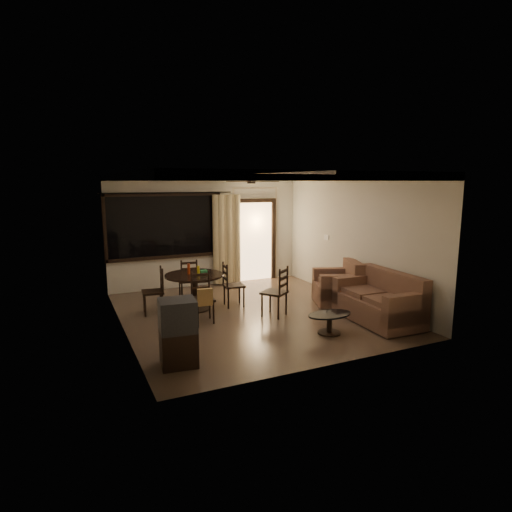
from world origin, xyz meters
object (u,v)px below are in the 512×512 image
dining_chair_north (188,288)px  dining_chair_east (233,293)px  armchair (340,287)px  side_chair (275,301)px  sofa (381,302)px  dining_table (194,282)px  dining_chair_south (203,307)px  dining_chair_west (154,300)px  coffee_table (329,320)px  tv_cabinet (178,333)px

dining_chair_north → dining_chair_east: bearing=136.8°
armchair → side_chair: (-1.68, -0.17, -0.08)m
dining_chair_north → side_chair: 2.23m
dining_chair_east → side_chair: (0.50, -0.98, 0.02)m
dining_chair_north → armchair: size_ratio=0.80×
dining_chair_north → sofa: (2.92, -3.00, 0.09)m
dining_chair_east → dining_table: bearing=89.9°
dining_chair_south → sofa: (3.11, -1.36, 0.07)m
side_chair → armchair: bearing=149.1°
dining_chair_east → dining_chair_north: same height
sofa → armchair: (-0.01, 1.31, 0.01)m
dining_chair_west → coffee_table: dining_chair_west is taller
dining_chair_east → dining_chair_north: (-0.74, 0.87, 0.00)m
dining_chair_north → coffee_table: (1.65, -3.16, -0.04)m
tv_cabinet → coffee_table: (2.75, 0.18, -0.26)m
dining_chair_north → dining_chair_west: bearing=43.2°
tv_cabinet → dining_table: bearing=74.6°
armchair → coffee_table: armchair is taller
dining_table → sofa: size_ratio=0.68×
sofa → dining_table: bearing=146.1°
dining_chair_west → dining_chair_south: size_ratio=1.00×
tv_cabinet → dining_chair_east: bearing=59.4°
dining_table → side_chair: bearing=-39.1°
sofa → dining_chair_south: bearing=158.8°
coffee_table → dining_chair_north: bearing=117.5°
dining_chair_north → tv_cabinet: tv_cabinet is taller
dining_chair_south → dining_chair_north: (0.18, 1.63, -0.02)m
dining_table → dining_chair_west: bearing=173.7°
dining_chair_north → tv_cabinet: bearing=78.2°
dining_chair_south → coffee_table: size_ratio=1.15×
dining_chair_south → dining_chair_north: same height
dining_chair_west → dining_chair_east: same height
tv_cabinet → side_chair: (2.34, 1.48, -0.20)m
dining_chair_west → sofa: 4.48m
dining_chair_west → armchair: dining_chair_west is taller
tv_cabinet → armchair: (4.02, 1.65, -0.11)m
dining_table → side_chair: side_chair is taller
dining_chair_south → dining_chair_north: size_ratio=1.00×
tv_cabinet → coffee_table: bearing=9.9°
dining_chair_north → side_chair: side_chair is taller
sofa → coffee_table: 1.29m
side_chair → dining_chair_west: bearing=-65.0°
dining_chair_west → side_chair: side_chair is taller
sofa → coffee_table: sofa is taller
armchair → dining_chair_west: bearing=-174.0°
side_chair → dining_chair_north: bearing=-92.9°
dining_chair_north → armchair: dining_chair_north is taller
dining_chair_south → side_chair: 1.44m
dining_chair_east → sofa: size_ratio=0.53×
dining_table → dining_chair_west: (-0.83, 0.09, -0.31)m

